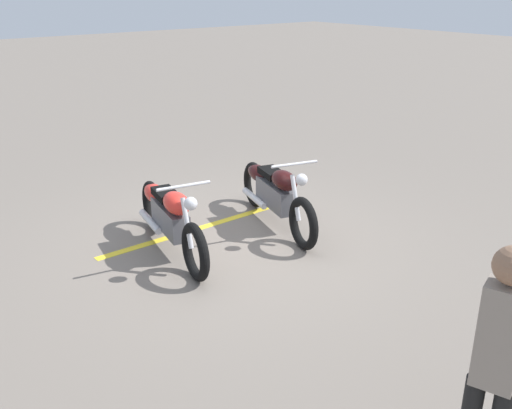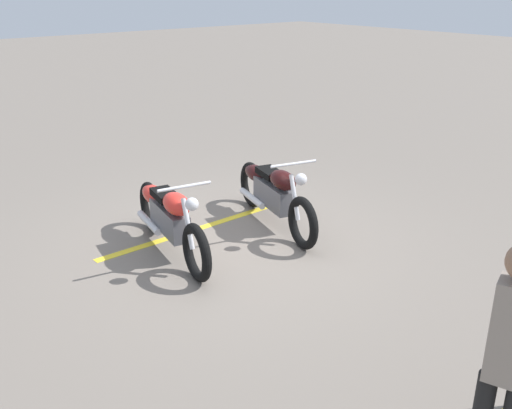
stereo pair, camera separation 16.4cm
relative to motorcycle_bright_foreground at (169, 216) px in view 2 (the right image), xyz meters
name	(u,v)px [view 2 (the right image)]	position (x,y,z in m)	size (l,w,h in m)	color
ground_plane	(235,243)	(0.32, 0.76, -0.46)	(60.00, 60.00, 0.00)	slate
motorcycle_bright_foreground	(169,216)	(0.00, 0.00, 0.00)	(2.21, 0.70, 1.04)	black
motorcycle_dark_foreground	(273,192)	(0.17, 1.53, 0.00)	(2.18, 0.79, 1.04)	black
bystander_secondary	(508,361)	(4.36, -0.28, 0.52)	(0.30, 0.26, 1.77)	black
parking_stripe_near	(205,227)	(-0.34, 0.75, -0.46)	(3.20, 0.12, 0.01)	yellow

